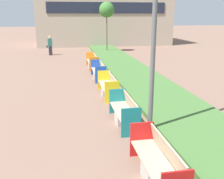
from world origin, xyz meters
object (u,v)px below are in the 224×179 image
at_px(bench_red_frame, 157,165).
at_px(bench_blue_frame, 99,72).
at_px(sapling_tree_far, 107,10).
at_px(bench_orange_frame, 93,63).
at_px(bench_yellow_frame, 108,88).
at_px(pedestrian_walking, 50,46).
at_px(bench_teal_frame, 125,113).

distance_m(bench_red_frame, bench_blue_frame, 9.95).
bearing_deg(sapling_tree_far, bench_red_frame, -96.19).
bearing_deg(bench_orange_frame, bench_red_frame, -90.01).
height_order(bench_yellow_frame, pedestrian_walking, pedestrian_walking).
bearing_deg(bench_blue_frame, bench_teal_frame, -90.02).
relative_size(sapling_tree_far, pedestrian_walking, 2.78).
relative_size(bench_yellow_frame, pedestrian_walking, 1.30).
bearing_deg(bench_red_frame, bench_teal_frame, 90.03).
height_order(bench_teal_frame, bench_orange_frame, same).
xyz_separation_m(bench_red_frame, bench_orange_frame, (0.00, 13.20, 0.00)).
xyz_separation_m(bench_orange_frame, sapling_tree_far, (2.29, 7.97, 3.67)).
xyz_separation_m(bench_blue_frame, bench_orange_frame, (0.00, 3.26, 0.00)).
bearing_deg(bench_yellow_frame, bench_red_frame, -90.00).
height_order(bench_red_frame, bench_blue_frame, same).
bearing_deg(pedestrian_walking, bench_yellow_frame, -76.58).
xyz_separation_m(bench_orange_frame, pedestrian_walking, (-3.19, 6.72, 0.50)).
height_order(bench_yellow_frame, bench_orange_frame, same).
xyz_separation_m(bench_blue_frame, sapling_tree_far, (2.29, 11.23, 3.67)).
bearing_deg(sapling_tree_far, bench_teal_frame, -97.30).
bearing_deg(bench_yellow_frame, bench_teal_frame, -90.03).
bearing_deg(bench_red_frame, pedestrian_walking, 99.09).
relative_size(bench_red_frame, bench_teal_frame, 1.06).
distance_m(bench_red_frame, bench_orange_frame, 13.20).
distance_m(bench_red_frame, pedestrian_walking, 20.18).
bearing_deg(bench_teal_frame, bench_blue_frame, 89.98).
distance_m(bench_red_frame, sapling_tree_far, 21.61).
bearing_deg(bench_blue_frame, bench_red_frame, -90.00).
relative_size(bench_teal_frame, bench_blue_frame, 0.93).
bearing_deg(pedestrian_walking, bench_blue_frame, -72.28).
bearing_deg(bench_blue_frame, pedestrian_walking, 107.72).
distance_m(sapling_tree_far, pedestrian_walking, 6.45).
xyz_separation_m(bench_red_frame, bench_yellow_frame, (0.00, 6.57, 0.00)).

